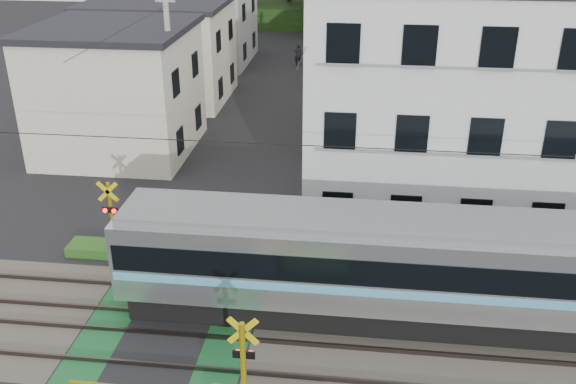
# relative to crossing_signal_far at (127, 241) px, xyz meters

# --- Properties ---
(ground) EXTENTS (120.00, 120.00, 0.00)m
(ground) POSITION_rel_crossing_signal_far_xyz_m (2.59, -3.65, -0.71)
(ground) COLOR black
(track_bed) EXTENTS (120.00, 120.00, 0.14)m
(track_bed) POSITION_rel_crossing_signal_far_xyz_m (2.59, -3.65, -0.67)
(track_bed) COLOR #47423A
(track_bed) RESTS_ON ground
(crossing_signal_far) EXTENTS (4.74, 0.65, 3.09)m
(crossing_signal_far) POSITION_rel_crossing_signal_far_xyz_m (0.00, 0.00, 0.00)
(crossing_signal_far) COLOR yellow
(crossing_signal_far) RESTS_ON ground
(apartment_block) EXTENTS (10.20, 8.36, 9.30)m
(apartment_block) POSITION_rel_crossing_signal_far_xyz_m (11.09, 5.84, 3.94)
(apartment_block) COLOR white
(apartment_block) RESTS_ON ground
(houses_row) EXTENTS (22.07, 31.35, 6.80)m
(houses_row) POSITION_rel_crossing_signal_far_xyz_m (2.84, 22.27, 2.53)
(houses_row) COLOR silver
(houses_row) RESTS_ON ground
(catenary) EXTENTS (60.00, 5.04, 7.00)m
(catenary) POSITION_rel_crossing_signal_far_xyz_m (8.59, -3.62, 2.98)
(catenary) COLOR #2D2D33
(catenary) RESTS_ON ground
(utility_poles) EXTENTS (7.90, 42.00, 8.00)m
(utility_poles) POSITION_rel_crossing_signal_far_xyz_m (1.53, 19.35, 3.37)
(utility_poles) COLOR #A5A5A0
(utility_poles) RESTS_ON ground
(pedestrian) EXTENTS (0.69, 0.55, 1.65)m
(pedestrian) POSITION_rel_crossing_signal_far_xyz_m (3.11, 28.75, 0.11)
(pedestrian) COLOR #29242D
(pedestrian) RESTS_ON ground
(weed_patches) EXTENTS (10.25, 8.80, 0.40)m
(weed_patches) POSITION_rel_crossing_signal_far_xyz_m (4.34, -3.74, -0.53)
(weed_patches) COLOR #2D5E1E
(weed_patches) RESTS_ON ground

